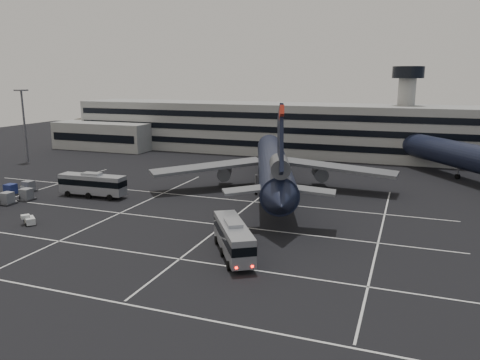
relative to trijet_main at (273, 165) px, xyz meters
name	(u,v)px	position (x,y,z in m)	size (l,w,h in m)	color
ground	(139,224)	(-13.23, -25.63, -5.25)	(260.00, 260.00, 0.00)	black
lane_markings	(147,224)	(-12.28, -24.90, -5.24)	(90.00, 55.62, 0.01)	silver
terminal	(264,128)	(-16.18, 45.52, 1.68)	(125.00, 26.00, 24.00)	gray
hills	(368,149)	(4.76, 144.37, -17.32)	(352.00, 180.00, 44.00)	#38332B
lightpole_left	(24,116)	(-68.23, 9.37, 6.57)	(2.40, 2.40, 18.28)	slate
trijet_main	(273,165)	(0.00, 0.00, 0.00)	(45.02, 56.18, 18.08)	black
trijet_far	(463,155)	(34.22, 24.34, 0.18)	(38.44, 50.34, 18.08)	black
bus_near	(233,237)	(4.40, -32.19, -2.85)	(9.06, 12.02, 4.38)	gray
bus_far	(92,184)	(-29.91, -14.41, -2.81)	(12.73, 3.65, 4.46)	gray
tug_a	(26,189)	(-44.13, -15.80, -4.68)	(1.81, 2.26, 1.27)	silver
tug_b	(30,220)	(-28.34, -31.25, -4.59)	(2.69, 2.51, 1.49)	silver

